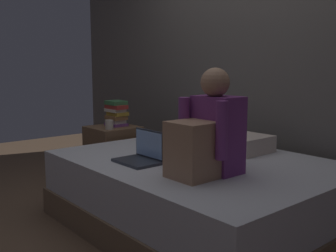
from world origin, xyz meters
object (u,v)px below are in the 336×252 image
nightstand (113,155)px  pillow (233,142)px  book_stack (116,113)px  person_sitting (208,134)px  clothes_pile (178,138)px  laptop (142,154)px  mug (109,125)px  bed (197,193)px

nightstand → pillow: (1.25, 0.34, 0.28)m
pillow → book_stack: book_stack is taller
person_sitting → clothes_pile: bearing=149.6°
person_sitting → laptop: 0.56m
person_sitting → clothes_pile: 0.96m
nightstand → clothes_pile: 0.87m
pillow → mug: bearing=-157.6°
nightstand → laptop: (1.12, -0.46, 0.27)m
nightstand → person_sitting: 1.72m
nightstand → pillow: size_ratio=1.03×
person_sitting → mug: bearing=171.6°
person_sitting → pillow: (-0.37, 0.68, -0.19)m
nightstand → clothes_pile: size_ratio=1.51×
laptop → mug: bearing=160.7°
mug → pillow: bearing=22.4°
clothes_pile → nightstand: bearing=-170.7°
clothes_pile → laptop: bearing=-63.3°
book_stack → mug: size_ratio=2.79×
person_sitting → laptop: person_sitting is taller
bed → clothes_pile: bearing=153.6°
bed → nightstand: size_ratio=3.45×
pillow → clothes_pile: (-0.44, -0.21, -0.01)m
person_sitting → laptop: bearing=-166.4°
bed → nightstand: bearing=175.3°
person_sitting → mug: size_ratio=7.28×
laptop → clothes_pile: laptop is taller
pillow → clothes_pile: pillow is taller
bed → person_sitting: 0.64m
bed → book_stack: book_stack is taller
laptop → nightstand: bearing=157.4°
laptop → book_stack: size_ratio=1.28×
clothes_pile → pillow: bearing=25.6°
pillow → clothes_pile: 0.48m
nightstand → book_stack: bearing=107.4°
mug → book_stack: bearing=130.2°
laptop → clothes_pile: size_ratio=0.84×
mug → clothes_pile: size_ratio=0.23×
laptop → pillow: 0.82m
nightstand → mug: (0.13, -0.12, 0.33)m
laptop → book_stack: bearing=155.4°
person_sitting → book_stack: size_ratio=2.61×
bed → pillow: (-0.05, 0.45, 0.32)m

